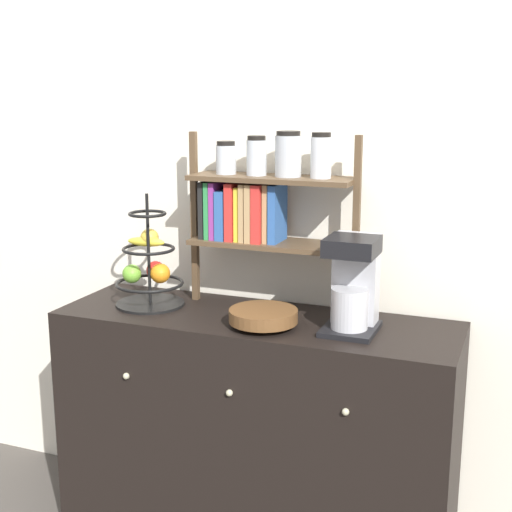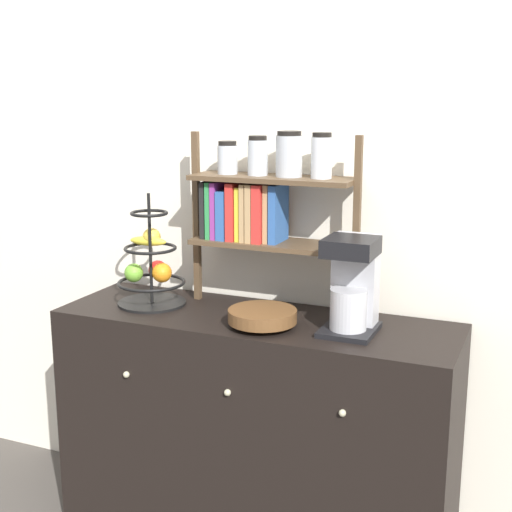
# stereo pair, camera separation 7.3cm
# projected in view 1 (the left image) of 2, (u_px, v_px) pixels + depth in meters

# --- Properties ---
(wall_back) EXTENTS (7.00, 0.05, 2.60)m
(wall_back) POSITION_uv_depth(u_px,v_px,m) (281.00, 197.00, 2.74)
(wall_back) COLOR silver
(wall_back) RESTS_ON ground_plane
(sideboard) EXTENTS (1.47, 0.48, 0.90)m
(sideboard) POSITION_uv_depth(u_px,v_px,m) (255.00, 431.00, 2.68)
(sideboard) COLOR black
(sideboard) RESTS_ON ground_plane
(coffee_maker) EXTENTS (0.18, 0.22, 0.33)m
(coffee_maker) POSITION_uv_depth(u_px,v_px,m) (353.00, 283.00, 2.41)
(coffee_maker) COLOR black
(coffee_maker) RESTS_ON sideboard
(fruit_stand) EXTENTS (0.26, 0.26, 0.43)m
(fruit_stand) POSITION_uv_depth(u_px,v_px,m) (149.00, 269.00, 2.71)
(fruit_stand) COLOR black
(fruit_stand) RESTS_ON sideboard
(wooden_bowl) EXTENTS (0.24, 0.24, 0.06)m
(wooden_bowl) POSITION_uv_depth(u_px,v_px,m) (263.00, 317.00, 2.47)
(wooden_bowl) COLOR brown
(wooden_bowl) RESTS_ON sideboard
(shelf_hutch) EXTENTS (0.66, 0.20, 0.66)m
(shelf_hutch) POSITION_uv_depth(u_px,v_px,m) (259.00, 200.00, 2.62)
(shelf_hutch) COLOR brown
(shelf_hutch) RESTS_ON sideboard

